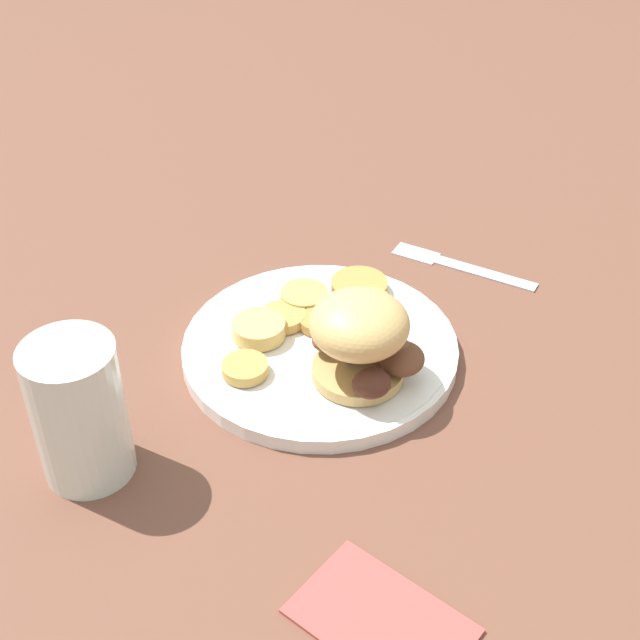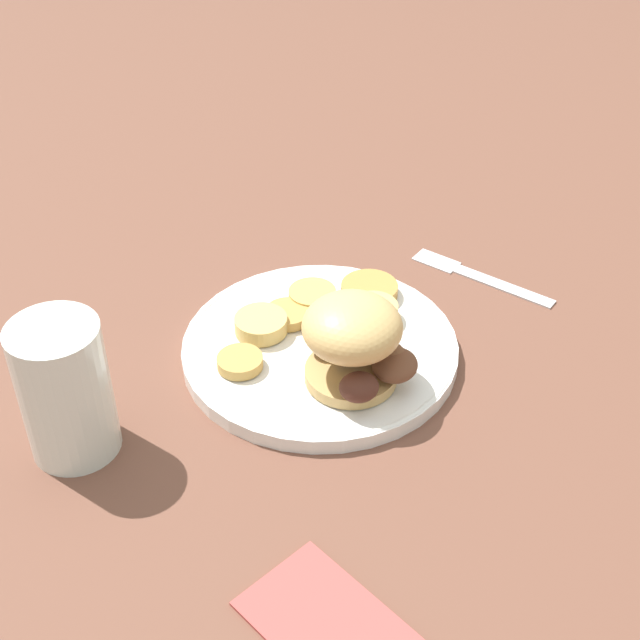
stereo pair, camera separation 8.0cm
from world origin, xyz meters
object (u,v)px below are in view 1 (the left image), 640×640
sandwich (364,338)px  drinking_glass (79,412)px  dinner_plate (320,347)px  fork (461,266)px

sandwich → drinking_glass: (-0.23, -0.08, 0.00)m
dinner_plate → sandwich: sandwich is taller
sandwich → drinking_glass: bearing=-161.5°
sandwich → fork: sandwich is taller
sandwich → drinking_glass: size_ratio=0.86×
dinner_plate → drinking_glass: drinking_glass is taller
dinner_plate → fork: dinner_plate is taller
fork → drinking_glass: drinking_glass is taller
dinner_plate → fork: 0.21m
drinking_glass → fork: bearing=36.2°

